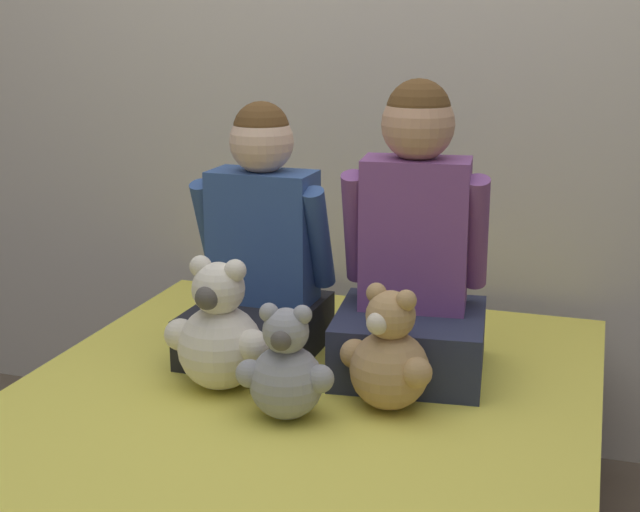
{
  "coord_description": "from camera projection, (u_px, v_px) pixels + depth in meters",
  "views": [
    {
      "loc": [
        0.6,
        -1.5,
        1.28
      ],
      "look_at": [
        0.0,
        0.39,
        0.74
      ],
      "focal_mm": 50.0,
      "sensor_mm": 36.0,
      "label": 1
    }
  ],
  "objects": [
    {
      "name": "teddy_bear_between_children",
      "position": [
        286.0,
        371.0,
        1.85
      ],
      "size": [
        0.21,
        0.16,
        0.25
      ],
      "rotation": [
        0.0,
        0.0,
        0.12
      ],
      "color": "#939399",
      "rests_on": "bed"
    },
    {
      "name": "teddy_bear_held_by_left_child",
      "position": [
        219.0,
        334.0,
        1.99
      ],
      "size": [
        0.25,
        0.19,
        0.3
      ],
      "rotation": [
        0.0,
        0.0,
        -0.08
      ],
      "color": "silver",
      "rests_on": "bed"
    },
    {
      "name": "child_on_left",
      "position": [
        260.0,
        255.0,
        2.19
      ],
      "size": [
        0.35,
        0.36,
        0.62
      ],
      "rotation": [
        0.0,
        0.0,
        -0.02
      ],
      "color": "black",
      "rests_on": "bed"
    },
    {
      "name": "child_on_right",
      "position": [
        413.0,
        258.0,
        2.06
      ],
      "size": [
        0.37,
        0.37,
        0.68
      ],
      "rotation": [
        0.0,
        0.0,
        0.11
      ],
      "color": "#282D47",
      "rests_on": "bed"
    },
    {
      "name": "teddy_bear_held_by_right_child",
      "position": [
        389.0,
        358.0,
        1.89
      ],
      "size": [
        0.22,
        0.17,
        0.27
      ],
      "rotation": [
        0.0,
        0.0,
        -0.4
      ],
      "color": "tan",
      "rests_on": "bed"
    },
    {
      "name": "wall_behind_bed",
      "position": [
        394.0,
        25.0,
        2.55
      ],
      "size": [
        8.0,
        0.06,
        2.5
      ],
      "color": "beige",
      "rests_on": "ground_plane"
    }
  ]
}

